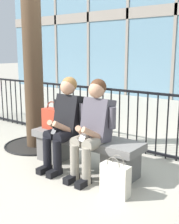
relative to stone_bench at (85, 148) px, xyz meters
The scene contains 7 objects.
ground_plane 0.27m from the stone_bench, ahead, with size 60.00×60.00×0.00m, color #A8A091.
stone_bench is the anchor object (origin of this frame).
seated_person_with_phone 0.46m from the stone_bench, 151.06° to the right, with size 0.52×0.66×1.21m.
seated_person_companion 0.46m from the stone_bench, 28.94° to the right, with size 0.52×0.66×1.21m.
handbag_on_bench 0.67m from the stone_bench, behind, with size 0.29×0.16×0.40m.
shopping_bag 0.83m from the stone_bench, 28.35° to the right, with size 0.33×0.13×0.45m.
plaza_railing 1.01m from the stone_bench, 90.00° to the left, with size 8.54×0.04×0.96m.
Camera 1 is at (2.27, -2.86, 1.53)m, focal length 46.30 mm.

